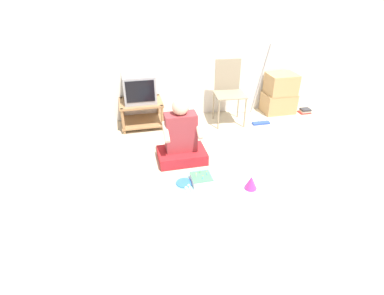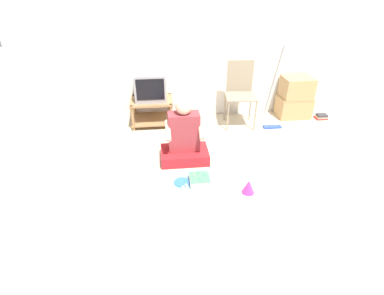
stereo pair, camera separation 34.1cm
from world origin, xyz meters
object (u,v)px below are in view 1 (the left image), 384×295
dust_mop (260,99)px  folding_chair (229,87)px  cardboard_box_stack (280,94)px  person_seated (181,139)px  book_pile (305,111)px  tv (139,88)px  birthday_cake (201,179)px  party_hat_blue (251,182)px  paper_plate (184,183)px

dust_mop → folding_chair: bearing=165.2°
cardboard_box_stack → dust_mop: size_ratio=0.53×
person_seated → book_pile: bearing=22.8°
tv → folding_chair: (1.35, -0.13, -0.05)m
birthday_cake → party_hat_blue: size_ratio=1.47×
folding_chair → paper_plate: 1.90m
dust_mop → cardboard_box_stack: bearing=29.9°
folding_chair → cardboard_box_stack: (0.97, 0.15, -0.23)m
tv → dust_mop: (1.84, -0.26, -0.24)m
book_pile → birthday_cake: birthday_cake is taller
dust_mop → party_hat_blue: (-0.80, -1.63, -0.28)m
folding_chair → book_pile: 1.50m
dust_mop → party_hat_blue: size_ratio=8.02×
cardboard_box_stack → book_pile: (0.44, -0.16, -0.29)m
folding_chair → party_hat_blue: 1.85m
party_hat_blue → person_seated: bearing=129.2°
birthday_cake → paper_plate: birthday_cake is taller
tv → paper_plate: 1.78m
dust_mop → person_seated: 1.67m
folding_chair → paper_plate: bearing=-123.9°
person_seated → party_hat_blue: 1.01m
birthday_cake → party_hat_blue: bearing=-24.8°
tv → paper_plate: size_ratio=2.54×
tv → folding_chair: bearing=-5.6°
party_hat_blue → paper_plate: (-0.70, 0.25, -0.07)m
cardboard_box_stack → party_hat_blue: 2.31m
book_pile → party_hat_blue: party_hat_blue is taller
tv → person_seated: size_ratio=0.52×
folding_chair → cardboard_box_stack: size_ratio=1.46×
folding_chair → person_seated: size_ratio=1.08×
person_seated → birthday_cake: person_seated is taller
birthday_cake → folding_chair: bearing=61.9°
folding_chair → book_pile: (1.40, -0.01, -0.52)m
folding_chair → cardboard_box_stack: bearing=8.6°
cardboard_box_stack → person_seated: person_seated is taller
tv → cardboard_box_stack: 2.33m
dust_mop → paper_plate: (-1.50, -1.38, -0.36)m
dust_mop → book_pile: dust_mop is taller
tv → cardboard_box_stack: (2.32, 0.01, -0.28)m
dust_mop → book_pile: bearing=7.4°
cardboard_box_stack → party_hat_blue: size_ratio=4.26×
dust_mop → book_pile: 0.98m
book_pile → person_seated: bearing=-157.2°
book_pile → person_seated: size_ratio=0.21×
paper_plate → birthday_cake: bearing=-5.4°
cardboard_box_stack → party_hat_blue: (-1.28, -1.91, -0.24)m
tv → folding_chair: folding_chair is taller
tv → birthday_cake: bearing=-72.3°
birthday_cake → dust_mop: bearing=47.0°
cardboard_box_stack → person_seated: bearing=-149.2°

